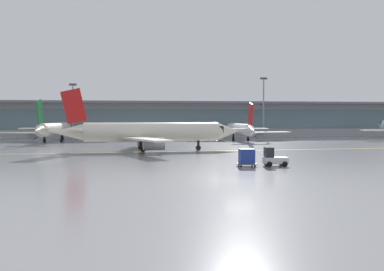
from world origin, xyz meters
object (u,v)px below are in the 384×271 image
(cargo_dolly_lead, at_px, (247,157))
(apron_light_mast_1, at_px, (73,109))
(gate_airplane_1, at_px, (54,129))
(apron_light_mast_2, at_px, (264,105))
(taxiing_regional_jet, at_px, (150,132))
(gate_airplane_2, at_px, (240,130))
(baggage_tug, at_px, (273,158))

(cargo_dolly_lead, distance_m, apron_light_mast_1, 72.06)
(gate_airplane_1, xyz_separation_m, apron_light_mast_2, (50.95, 10.75, 5.83))
(gate_airplane_1, relative_size, taxiing_regional_jet, 0.91)
(gate_airplane_2, xyz_separation_m, apron_light_mast_2, (9.28, 11.75, 5.98))
(taxiing_regional_jet, relative_size, baggage_tug, 11.22)
(gate_airplane_2, distance_m, cargo_dolly_lead, 54.78)
(gate_airplane_1, distance_m, apron_light_mast_1, 13.52)
(apron_light_mast_1, relative_size, apron_light_mast_2, 0.88)
(apron_light_mast_1, bearing_deg, taxiing_regional_jet, -68.01)
(taxiing_regional_jet, xyz_separation_m, cargo_dolly_lead, (9.45, -24.24, -1.93))
(gate_airplane_2, xyz_separation_m, apron_light_mast_1, (-39.09, 13.35, 5.00))
(gate_airplane_2, relative_size, apron_light_mast_2, 1.64)
(gate_airplane_2, bearing_deg, gate_airplane_1, 89.85)
(gate_airplane_1, height_order, gate_airplane_2, gate_airplane_1)
(apron_light_mast_1, height_order, apron_light_mast_2, apron_light_mast_2)
(gate_airplane_1, distance_m, taxiing_regional_jet, 35.96)
(apron_light_mast_2, bearing_deg, cargo_dolly_lead, -108.51)
(baggage_tug, bearing_deg, taxiing_regional_jet, 120.26)
(gate_airplane_2, distance_m, baggage_tug, 54.35)
(apron_light_mast_1, bearing_deg, cargo_dolly_lead, -68.26)
(baggage_tug, relative_size, apron_light_mast_2, 0.17)
(apron_light_mast_2, bearing_deg, baggage_tug, -106.07)
(taxiing_regional_jet, bearing_deg, apron_light_mast_2, 48.65)
(gate_airplane_2, bearing_deg, apron_light_mast_2, -37.06)
(gate_airplane_2, height_order, baggage_tug, gate_airplane_2)
(taxiing_regional_jet, distance_m, apron_light_mast_2, 51.70)
(baggage_tug, height_order, cargo_dolly_lead, baggage_tug)
(taxiing_regional_jet, relative_size, apron_light_mast_1, 2.18)
(baggage_tug, bearing_deg, cargo_dolly_lead, 180.00)
(gate_airplane_2, relative_size, apron_light_mast_1, 1.87)
(cargo_dolly_lead, relative_size, apron_light_mast_2, 0.14)
(cargo_dolly_lead, height_order, apron_light_mast_2, apron_light_mast_2)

